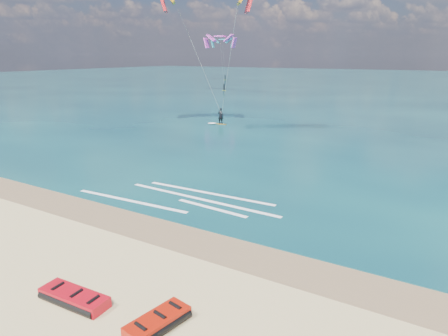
{
  "coord_description": "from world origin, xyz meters",
  "views": [
    {
      "loc": [
        12.47,
        -9.25,
        7.38
      ],
      "look_at": [
        2.2,
        8.0,
        1.65
      ],
      "focal_mm": 32.0,
      "sensor_mm": 36.0,
      "label": 1
    }
  ],
  "objects": [
    {
      "name": "wet_sand_strip",
      "position": [
        0.0,
        3.0,
        0.0
      ],
      "size": [
        320.0,
        2.4,
        0.01
      ],
      "primitive_type": "cube",
      "color": "brown",
      "rests_on": "ground"
    },
    {
      "name": "kitesurfer_main",
      "position": [
        -9.07,
        24.92,
        7.87
      ],
      "size": [
        8.55,
        8.34,
        14.99
      ],
      "rotation": [
        0.0,
        0.0,
        0.04
      ],
      "color": "gold",
      "rests_on": "sea"
    },
    {
      "name": "sea",
      "position": [
        0.0,
        104.0,
        0.02
      ],
      "size": [
        320.0,
        200.0,
        0.04
      ],
      "primitive_type": "cube",
      "color": "#0A2D3A",
      "rests_on": "ground"
    },
    {
      "name": "distant_kites",
      "position": [
        -12.74,
        73.52,
        5.59
      ],
      "size": [
        92.08,
        33.95,
        11.39
      ],
      "color": "red",
      "rests_on": "ground"
    },
    {
      "name": "packed_kite_left",
      "position": [
        3.02,
        -2.41,
        0.0
      ],
      "size": [
        2.6,
        1.23,
        0.4
      ],
      "primitive_type": null,
      "rotation": [
        0.0,
        0.0,
        0.05
      ],
      "color": "#BB0A17",
      "rests_on": "ground"
    },
    {
      "name": "shoreline_foam",
      "position": [
        0.71,
        6.73,
        0.04
      ],
      "size": [
        11.15,
        3.67,
        0.01
      ],
      "color": "white",
      "rests_on": "ground"
    },
    {
      "name": "packed_kite_right",
      "position": [
        5.99,
        -2.01,
        0.0
      ],
      "size": [
        1.47,
        2.27,
        0.4
      ],
      "primitive_type": null,
      "rotation": [
        0.0,
        0.0,
        1.39
      ],
      "color": "#B61807",
      "rests_on": "ground"
    },
    {
      "name": "ground",
      "position": [
        0.0,
        40.0,
        0.0
      ],
      "size": [
        320.0,
        320.0,
        0.0
      ],
      "primitive_type": "plane",
      "color": "tan",
      "rests_on": "ground"
    }
  ]
}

